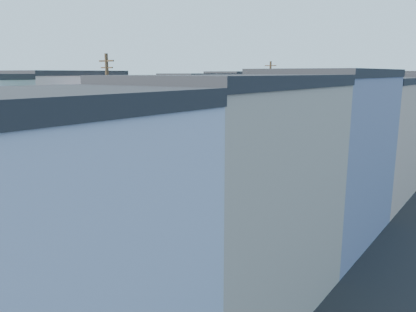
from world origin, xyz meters
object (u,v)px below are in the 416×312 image
(tree_e, at_px, (284,100))
(parked_left_b, at_px, (16,208))
(tree_far_r, at_px, (382,118))
(parked_right_b, at_px, (200,214))
(parked_left_d, at_px, (209,155))
(parked_right_a, at_px, (77,268))
(parked_left_c, at_px, (119,178))
(utility_pole_near, at_px, (109,120))
(parked_right_d, at_px, (353,146))
(tree_c, at_px, (158,118))
(utility_pole_far, at_px, (269,101))
(parked_right_c, at_px, (320,160))
(tree_b, at_px, (36,122))
(lead_sedan, at_px, (307,150))
(fedex_truck, at_px, (260,160))
(tree_d, at_px, (221,108))

(tree_e, bearing_deg, parked_left_b, -87.93)
(tree_far_r, relative_size, parked_right_b, 1.05)
(tree_far_r, distance_m, parked_left_d, 21.42)
(parked_left_b, bearing_deg, parked_right_a, -9.47)
(parked_left_c, relative_size, parked_right_a, 1.28)
(tree_e, xyz_separation_m, parked_left_c, (1.40, -30.53, -4.30))
(tree_e, height_order, utility_pole_near, utility_pole_near)
(parked_left_b, distance_m, parked_right_d, 35.17)
(parked_left_b, bearing_deg, parked_right_b, 35.75)
(parked_left_b, relative_size, parked_right_d, 0.93)
(tree_c, distance_m, parked_right_b, 14.59)
(parked_left_b, xyz_separation_m, parked_right_b, (9.80, 5.71, 0.07))
(parked_left_d, bearing_deg, tree_far_r, 55.86)
(parked_left_b, bearing_deg, tree_far_r, 78.01)
(parked_left_b, distance_m, parked_left_d, 19.77)
(utility_pole_far, distance_m, parked_right_c, 16.10)
(tree_e, height_order, parked_left_c, tree_e)
(parked_right_a, height_order, parked_right_b, parked_right_a)
(tree_c, height_order, parked_right_a, tree_c)
(tree_b, height_order, parked_right_a, tree_b)
(utility_pole_near, distance_m, lead_sedan, 21.67)
(fedex_truck, xyz_separation_m, parked_right_d, (2.60, 16.50, -0.88))
(tree_b, bearing_deg, utility_pole_near, 89.98)
(fedex_truck, height_order, parked_right_d, fedex_truck)
(tree_d, xyz_separation_m, tree_far_r, (13.20, 13.59, -1.45))
(parked_right_a, bearing_deg, tree_b, 154.60)
(tree_b, relative_size, parked_left_d, 1.79)
(utility_pole_near, distance_m, fedex_truck, 12.68)
(utility_pole_near, height_order, lead_sedan, utility_pole_near)
(utility_pole_near, height_order, utility_pole_far, same)
(tree_c, bearing_deg, tree_b, -90.00)
(parked_left_c, xyz_separation_m, parked_right_a, (9.80, -10.81, -0.05))
(tree_far_r, bearing_deg, tree_d, -134.16)
(utility_pole_far, xyz_separation_m, parked_left_c, (1.40, -26.51, -4.38))
(fedex_truck, bearing_deg, tree_c, -166.57)
(tree_e, distance_m, parked_left_c, 30.86)
(lead_sedan, height_order, parked_right_b, lead_sedan)
(parked_left_d, bearing_deg, parked_left_c, -90.36)
(parked_right_a, bearing_deg, tree_e, 104.83)
(utility_pole_near, relative_size, parked_right_c, 2.16)
(tree_c, distance_m, lead_sedan, 16.86)
(tree_d, height_order, lead_sedan, tree_d)
(lead_sedan, height_order, parked_right_a, parked_right_a)
(lead_sedan, xyz_separation_m, parked_right_a, (3.08, -30.91, 0.01))
(utility_pole_far, xyz_separation_m, parked_right_c, (11.20, -10.68, -4.46))
(tree_d, distance_m, utility_pole_far, 10.88)
(tree_b, distance_m, parked_left_b, 5.73)
(tree_b, bearing_deg, tree_far_r, 69.22)
(tree_far_r, bearing_deg, parked_left_c, -111.98)
(tree_b, relative_size, utility_pole_near, 0.79)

